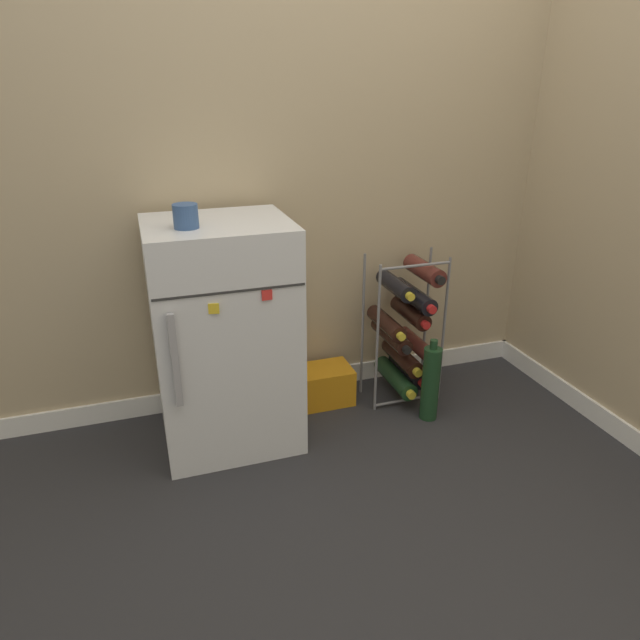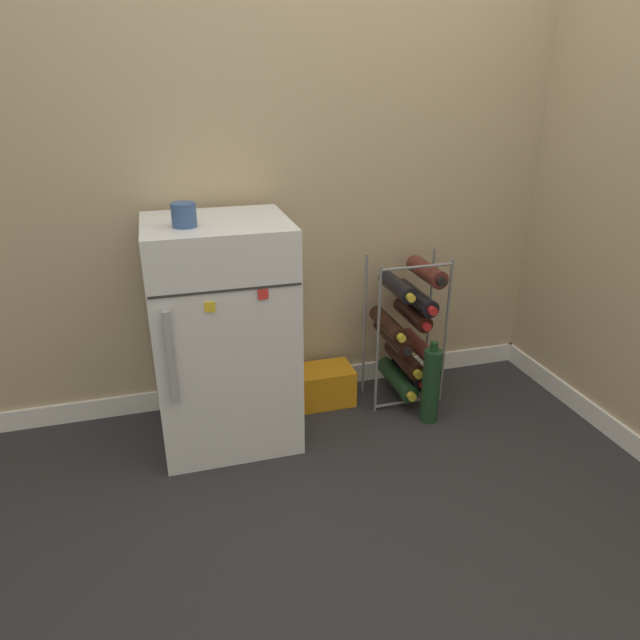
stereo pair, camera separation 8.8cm
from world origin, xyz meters
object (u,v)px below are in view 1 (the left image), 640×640
(fridge_top_cup, at_px, (186,216))
(loose_bottle_floor, at_px, (430,383))
(mini_fridge, at_px, (225,336))
(soda_box, at_px, (323,385))
(wine_rack, at_px, (405,331))

(fridge_top_cup, relative_size, loose_bottle_floor, 0.23)
(mini_fridge, xyz_separation_m, loose_bottle_floor, (0.84, -0.14, -0.28))
(soda_box, distance_m, loose_bottle_floor, 0.49)
(wine_rack, relative_size, soda_box, 2.62)
(loose_bottle_floor, bearing_deg, soda_box, 145.30)
(wine_rack, height_order, fridge_top_cup, fridge_top_cup)
(soda_box, height_order, loose_bottle_floor, loose_bottle_floor)
(mini_fridge, height_order, loose_bottle_floor, mini_fridge)
(wine_rack, relative_size, fridge_top_cup, 7.98)
(loose_bottle_floor, bearing_deg, fridge_top_cup, 175.47)
(wine_rack, xyz_separation_m, loose_bottle_floor, (0.03, -0.21, -0.16))
(mini_fridge, bearing_deg, wine_rack, 4.77)
(mini_fridge, xyz_separation_m, wine_rack, (0.81, 0.07, -0.12))
(soda_box, bearing_deg, fridge_top_cup, -160.47)
(loose_bottle_floor, bearing_deg, wine_rack, 97.78)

